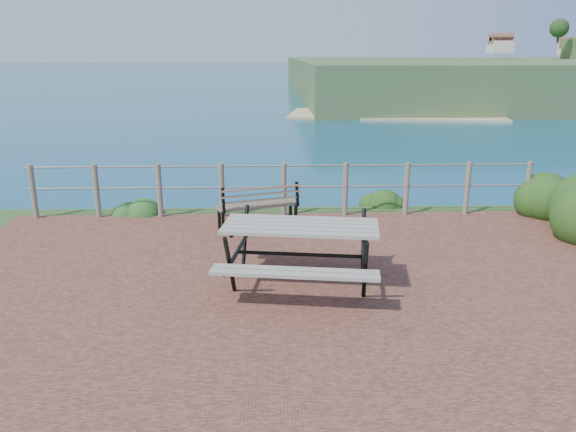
% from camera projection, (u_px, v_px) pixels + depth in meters
% --- Properties ---
extents(ground, '(10.00, 7.00, 0.12)m').
position_uv_depth(ground, '(291.00, 289.00, 7.36)').
color(ground, brown).
rests_on(ground, ground).
extents(ocean, '(1200.00, 1200.00, 0.00)m').
position_uv_depth(ocean, '(269.00, 60.00, 199.12)').
color(ocean, '#146A7A').
rests_on(ocean, ground).
extents(safety_railing, '(9.40, 0.10, 1.00)m').
position_uv_depth(safety_railing, '(284.00, 187.00, 10.41)').
color(safety_railing, '#6B5B4C').
rests_on(safety_railing, ground).
extents(picnic_table, '(2.08, 1.71, 0.84)m').
position_uv_depth(picnic_table, '(300.00, 248.00, 7.29)').
color(picnic_table, gray).
rests_on(picnic_table, ground).
extents(park_bench, '(1.47, 0.80, 0.81)m').
position_uv_depth(park_bench, '(258.00, 199.00, 9.73)').
color(park_bench, brown).
rests_on(park_bench, ground).
extents(shrub_right_edge, '(1.05, 1.05, 1.50)m').
position_uv_depth(shrub_right_edge, '(539.00, 213.00, 10.79)').
color(shrub_right_edge, '#214214').
rests_on(shrub_right_edge, ground).
extents(shrub_lip_west, '(0.72, 0.72, 0.44)m').
position_uv_depth(shrub_lip_west, '(139.00, 212.00, 10.86)').
color(shrub_lip_west, '#23501E').
rests_on(shrub_lip_west, ground).
extents(shrub_lip_east, '(0.72, 0.72, 0.44)m').
position_uv_depth(shrub_lip_east, '(383.00, 204.00, 11.46)').
color(shrub_lip_east, '#214214').
rests_on(shrub_lip_east, ground).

